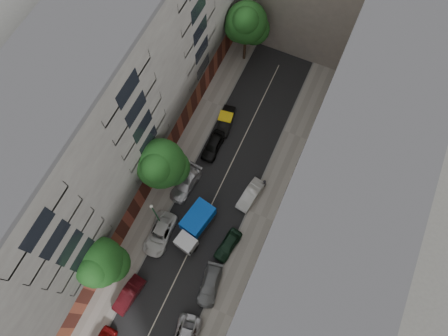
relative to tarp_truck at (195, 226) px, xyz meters
The scene contains 20 objects.
ground 4.55m from the tarp_truck, 84.23° to the left, with size 120.00×120.00×0.00m, color #4C4C49.
road_surface 4.54m from the tarp_truck, 84.23° to the left, with size 8.00×44.00×0.02m, color black.
sidewalk_left 6.78m from the tarp_truck, 139.66° to the left, with size 3.00×44.00×0.15m, color gray.
sidewalk_right 7.45m from the tarp_truck, 35.94° to the left, with size 3.00×44.00×0.15m, color gray.
building_left 14.28m from the tarp_truck, 157.84° to the left, with size 8.00×44.00×20.00m, color #494744.
building_right 14.94m from the tarp_truck, 20.62° to the left, with size 8.00×44.00×20.00m, color tan.
tarp_truck is the anchor object (origin of this frame).
car_left_1 9.64m from the tarp_truck, 108.88° to the right, with size 1.43×4.12×1.36m, color #4F0F16.
car_left_2 3.94m from the tarp_truck, 144.78° to the right, with size 2.34×5.08×1.41m, color silver.
car_left_3 5.23m from the tarp_truck, 127.65° to the left, with size 1.99×4.90×1.42m, color silver.
car_left_4 10.01m from the tarp_truck, 103.70° to the left, with size 1.68×4.19×1.43m, color black.
car_left_5 13.53m from the tarp_truck, 100.08° to the left, with size 1.46×4.19×1.38m, color black.
car_right_1 6.34m from the tarp_truck, 50.13° to the right, with size 1.85×4.54×1.32m, color slate.
car_right_2 4.11m from the tarp_truck, ahead, with size 1.56×3.88×1.32m, color black.
car_right_3 7.18m from the tarp_truck, 55.73° to the left, with size 1.44×4.14×1.36m, color silver.
tree_near 10.44m from the tarp_truck, 127.22° to the right, with size 5.09×4.79×7.75m.
tree_mid 7.53m from the tarp_truck, 146.88° to the left, with size 5.42×5.17×8.73m.
tree_far 23.95m from the tarp_truck, 100.01° to the left, with size 5.22×4.93×9.27m.
lamp_post 4.74m from the tarp_truck, 164.87° to the right, with size 0.36×0.36×6.42m.
pedestrian 9.18m from the tarp_truck, 57.43° to the left, with size 0.57×0.37×1.56m, color black.
Camera 1 is at (6.74, -12.56, 43.14)m, focal length 32.00 mm.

